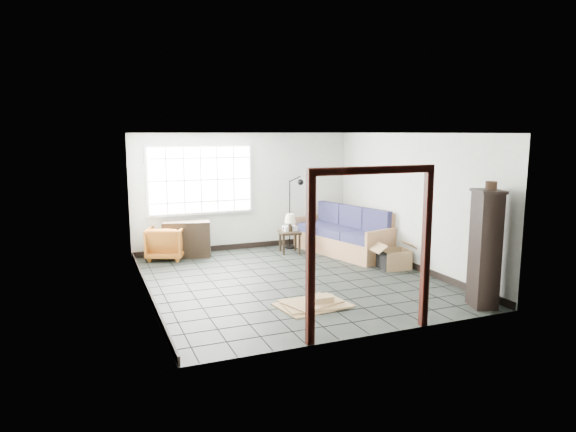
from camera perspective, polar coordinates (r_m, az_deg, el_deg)
name	(u,v)px	position (r m, az deg, el deg)	size (l,w,h in m)	color
ground	(291,280)	(9.27, 0.32, -7.09)	(5.50, 5.50, 0.00)	black
room_shell	(290,186)	(8.97, 0.26, 3.30)	(5.02, 5.52, 2.61)	beige
window_panel	(201,180)	(11.23, -9.69, 3.98)	(2.32, 0.08, 1.52)	silver
doorway_trim	(372,231)	(6.59, 9.28, -1.64)	(1.80, 0.08, 2.20)	#35120C
futon_sofa	(345,236)	(11.24, 6.33, -2.28)	(1.45, 2.46, 1.03)	#B27850
armchair	(166,241)	(10.97, -13.37, -2.72)	(0.73, 0.69, 0.76)	#995216
side_table	(290,235)	(11.20, 0.19, -2.12)	(0.50, 0.50, 0.48)	black
table_lamp	(290,219)	(11.11, 0.26, -0.37)	(0.28, 0.28, 0.39)	black
projector	(290,228)	(11.25, 0.19, -1.37)	(0.30, 0.24, 0.10)	silver
floor_lamp	(295,210)	(11.57, 0.77, 0.68)	(0.44, 0.41, 1.65)	black
console_shelf	(187,239)	(11.04, -11.18, -2.56)	(1.04, 0.62, 0.76)	black
tall_shelf	(485,248)	(8.21, 21.04, -3.34)	(0.51, 0.58, 1.78)	black
pot	(491,186)	(8.06, 21.65, 3.16)	(0.20, 0.20, 0.12)	black
open_box	(394,259)	(10.18, 11.70, -4.72)	(0.93, 0.51, 0.51)	olive
cardboard_pile	(314,303)	(7.94, 2.92, -9.66)	(1.15, 0.89, 0.15)	olive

